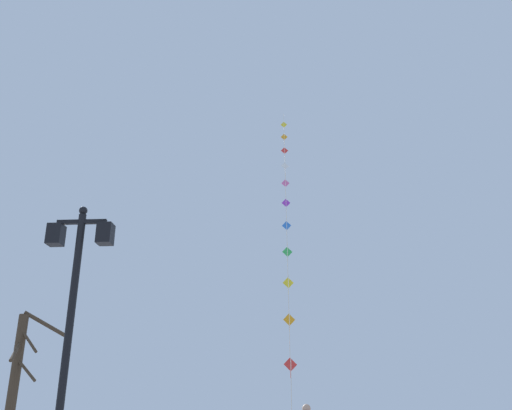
# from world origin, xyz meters

# --- Properties ---
(twin_lantern_lamp_post) EXTENTS (1.24, 0.28, 5.21)m
(twin_lantern_lamp_post) POSITION_xyz_m (-2.87, 9.40, 3.58)
(twin_lantern_lamp_post) COLOR black
(twin_lantern_lamp_post) RESTS_ON ground_plane
(kite_train) EXTENTS (0.53, 16.49, 19.85)m
(kite_train) POSITION_xyz_m (1.01, 24.53, 10.40)
(kite_train) COLOR brown
(kite_train) RESTS_ON ground_plane
(bare_tree) EXTENTS (1.21, 1.76, 3.97)m
(bare_tree) POSITION_xyz_m (-5.73, 13.52, 2.08)
(bare_tree) COLOR #423323
(bare_tree) RESTS_ON ground_plane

